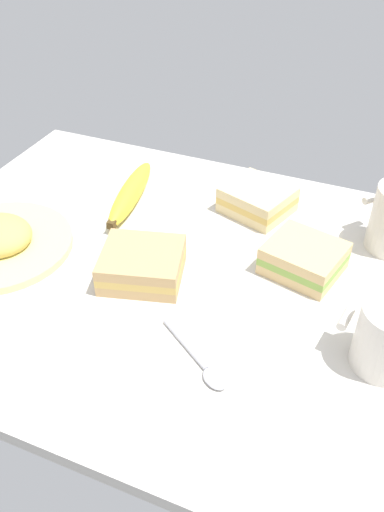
# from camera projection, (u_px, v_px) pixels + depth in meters

# --- Properties ---
(tabletop) EXTENTS (0.90, 0.64, 0.02)m
(tabletop) POSITION_uv_depth(u_px,v_px,m) (192.00, 277.00, 0.78)
(tabletop) COLOR beige
(tabletop) RESTS_ON ground
(sandwich_main) EXTENTS (0.13, 0.13, 0.04)m
(sandwich_main) POSITION_uv_depth(u_px,v_px,m) (142.00, 265.00, 0.75)
(sandwich_main) COLOR tan
(sandwich_main) RESTS_ON tabletop
(sandwich_side) EXTENTS (0.13, 0.12, 0.04)m
(sandwich_side) POSITION_uv_depth(u_px,v_px,m) (257.00, 200.00, 0.88)
(sandwich_side) COLOR beige
(sandwich_side) RESTS_ON tabletop
(sandwich_extra) EXTENTS (0.12, 0.11, 0.04)m
(sandwich_extra) POSITION_uv_depth(u_px,v_px,m) (304.00, 258.00, 0.76)
(sandwich_extra) COLOR #DBB77A
(sandwich_extra) RESTS_ON tabletop
(banana) EXTENTS (0.07, 0.21, 0.04)m
(banana) POSITION_uv_depth(u_px,v_px,m) (131.00, 193.00, 0.91)
(banana) COLOR yellow
(banana) RESTS_ON tabletop
(spoon) EXTENTS (0.12, 0.09, 0.01)m
(spoon) POSITION_uv_depth(u_px,v_px,m) (202.00, 364.00, 0.63)
(spoon) COLOR silver
(spoon) RESTS_ON tabletop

